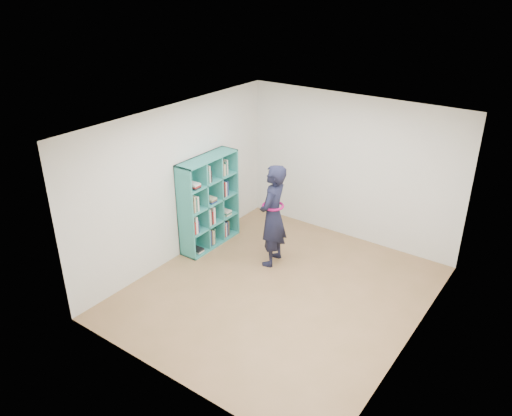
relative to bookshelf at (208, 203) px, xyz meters
The scene contains 9 objects.
floor 2.07m from the bookshelf, 16.12° to the right, with size 4.50×4.50×0.00m, color olive.
ceiling 2.63m from the bookshelf, 16.12° to the right, with size 4.50×4.50×0.00m, color white.
wall_left 0.75m from the bookshelf, 106.79° to the right, with size 0.02×4.50×2.60m, color silver.
wall_right 3.91m from the bookshelf, ahead, with size 0.02×4.50×2.60m, color silver.
wall_back 2.57m from the bookshelf, 43.05° to the left, with size 4.00×0.02×2.60m, color silver.
wall_front 3.37m from the bookshelf, 56.52° to the right, with size 4.00×0.02×2.60m, color silver.
bookshelf is the anchor object (origin of this frame).
person 1.28m from the bookshelf, ahead, with size 0.52×0.69×1.73m.
smartphone 1.14m from the bookshelf, ahead, with size 0.03×0.10×0.12m.
Camera 1 is at (3.39, -5.34, 4.42)m, focal length 35.00 mm.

